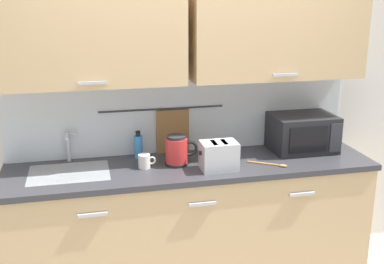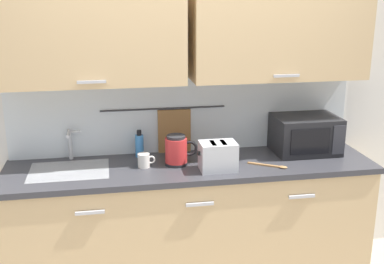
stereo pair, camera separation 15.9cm
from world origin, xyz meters
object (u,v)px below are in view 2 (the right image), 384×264
Objects in this scene: toaster at (218,156)px; mug_by_kettle at (213,151)px; microwave at (305,134)px; mug_near_sink at (144,160)px; electric_kettle at (177,150)px; wooden_spoon at (272,166)px; dish_soap_bottle at (139,145)px.

mug_by_kettle is at bearing 85.31° from toaster.
microwave is 3.83× the size of mug_by_kettle.
microwave is at bearing -0.14° from mug_by_kettle.
microwave reaches higher than mug_near_sink.
microwave is at bearing 5.82° from electric_kettle.
toaster is 1.03× the size of wooden_spoon.
dish_soap_bottle is at bearing 157.22° from wooden_spoon.
dish_soap_bottle reaches higher than mug_near_sink.
microwave is 3.83× the size of mug_near_sink.
microwave is 0.76m from toaster.
microwave is at bearing -5.16° from dish_soap_bottle.
mug_near_sink reaches higher than wooden_spoon.
toaster is (-0.71, -0.25, -0.04)m from microwave.
electric_kettle is at bearing 149.48° from toaster.
wooden_spoon is (0.36, -0.26, -0.04)m from mug_by_kettle.
mug_by_kettle is at bearing 144.12° from wooden_spoon.
electric_kettle is 1.89× the size of mug_near_sink.
wooden_spoon is at bearing -142.67° from microwave.
dish_soap_bottle is 0.53m from mug_by_kettle.
mug_near_sink is 0.48× the size of wooden_spoon.
microwave reaches higher than wooden_spoon.
wooden_spoon is (0.38, -0.01, -0.09)m from toaster.
dish_soap_bottle is (-0.24, 0.21, -0.01)m from electric_kettle.
electric_kettle is (-0.97, -0.10, -0.03)m from microwave.
toaster is (0.25, -0.15, -0.01)m from electric_kettle.
toaster is at bearing -35.91° from dish_soap_bottle.
electric_kettle is at bearing 3.28° from mug_near_sink.
wooden_spoon is at bearing -9.62° from mug_near_sink.
wooden_spoon is at bearing -35.88° from mug_by_kettle.
wooden_spoon is (0.86, -0.14, -0.04)m from mug_near_sink.
mug_near_sink is 0.87m from wooden_spoon.
microwave is 0.44m from wooden_spoon.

